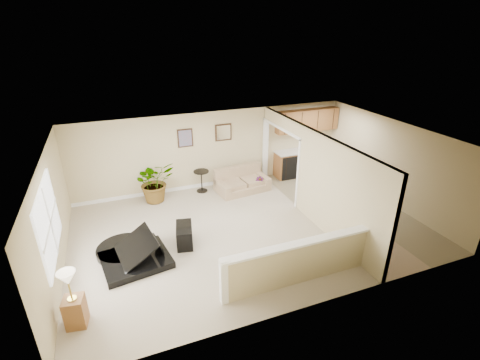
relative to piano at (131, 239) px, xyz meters
name	(u,v)px	position (x,y,z in m)	size (l,w,h in m)	color
floor	(250,228)	(3.02, 0.28, -0.58)	(9.00, 9.00, 0.00)	#B4A58C
back_wall	(215,149)	(3.02, 3.28, 0.67)	(9.00, 0.04, 2.50)	#CCBB8B
front_wall	(315,253)	(3.02, -2.72, 0.67)	(9.00, 0.04, 2.50)	#CCBB8B
left_wall	(52,219)	(-1.48, 0.28, 0.67)	(0.04, 6.00, 2.50)	#CCBB8B
right_wall	(391,163)	(7.52, 0.28, 0.67)	(0.04, 6.00, 2.50)	#CCBB8B
ceiling	(251,138)	(3.02, 0.28, 1.92)	(9.00, 6.00, 0.04)	white
kitchen_vinyl	(348,208)	(6.17, 0.28, -0.57)	(2.70, 6.00, 0.01)	tan
interior_partition	(307,173)	(4.82, 0.53, 0.64)	(0.18, 5.99, 2.50)	#CCBB8B
pony_half_wall	(296,262)	(3.09, -2.02, -0.06)	(3.42, 0.22, 1.00)	#CCBB8B
left_window	(48,222)	(-1.47, -0.22, 0.87)	(0.05, 2.15, 1.45)	white
wall_art_left	(185,138)	(2.07, 3.25, 1.17)	(0.48, 0.04, 0.58)	#331F12
wall_mirror	(223,132)	(3.32, 3.25, 1.22)	(0.55, 0.04, 0.55)	#331F12
kitchen_cabinets	(303,151)	(6.21, 3.01, 0.29)	(2.36, 0.65, 2.33)	brown
piano	(131,239)	(0.00, 0.00, 0.00)	(1.86, 1.90, 1.38)	black
piano_bench	(184,235)	(1.25, 0.20, -0.33)	(0.38, 0.75, 0.50)	black
loveseat	(242,179)	(3.69, 2.57, -0.21)	(1.78, 1.14, 0.96)	tan
accent_table	(201,178)	(2.44, 2.93, -0.12)	(0.49, 0.49, 0.71)	black
palm_plant	(155,182)	(0.96, 2.81, 0.05)	(1.34, 1.22, 1.28)	black
small_plant	(259,185)	(4.19, 2.30, -0.37)	(0.35, 0.35, 0.48)	black
lamp_stand	(73,303)	(-1.13, -1.59, -0.08)	(0.40, 0.40, 1.17)	brown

